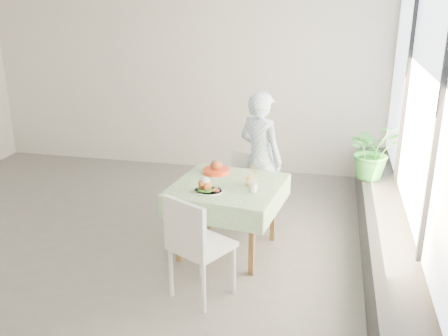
% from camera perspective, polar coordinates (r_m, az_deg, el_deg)
% --- Properties ---
extents(floor, '(6.00, 6.00, 0.00)m').
position_cam_1_polar(floor, '(5.73, -11.69, -7.58)').
color(floor, '#595754').
rests_on(floor, ground).
extents(wall_back, '(6.00, 0.02, 2.80)m').
position_cam_1_polar(wall_back, '(7.55, -4.72, 10.48)').
color(wall_back, silver).
rests_on(wall_back, ground).
extents(wall_right, '(0.02, 5.00, 2.80)m').
position_cam_1_polar(wall_right, '(4.84, 21.64, 4.17)').
color(wall_right, silver).
rests_on(wall_right, ground).
extents(window_pane, '(0.01, 4.80, 2.18)m').
position_cam_1_polar(window_pane, '(4.78, 21.65, 7.09)').
color(window_pane, '#D1E0F9').
rests_on(window_pane, ground).
extents(window_ledge, '(0.40, 4.80, 0.50)m').
position_cam_1_polar(window_ledge, '(5.21, 17.89, -7.94)').
color(window_ledge, black).
rests_on(window_ledge, ground).
extents(cafe_table, '(1.18, 1.18, 0.74)m').
position_cam_1_polar(cafe_table, '(5.12, 0.43, -4.80)').
color(cafe_table, brown).
rests_on(cafe_table, ground).
extents(chair_far, '(0.49, 0.49, 0.82)m').
position_cam_1_polar(chair_far, '(5.82, 1.76, -3.95)').
color(chair_far, white).
rests_on(chair_far, ground).
extents(chair_near, '(0.62, 0.62, 0.97)m').
position_cam_1_polar(chair_near, '(4.46, -2.65, -11.07)').
color(chair_near, white).
rests_on(chair_near, ground).
extents(diner, '(0.68, 0.61, 1.56)m').
position_cam_1_polar(diner, '(5.68, 4.17, 1.08)').
color(diner, '#89ADDC').
rests_on(diner, ground).
extents(main_dish, '(0.28, 0.28, 0.14)m').
position_cam_1_polar(main_dish, '(4.81, -2.00, -2.20)').
color(main_dish, white).
rests_on(main_dish, cafe_table).
extents(juice_cup_orange, '(0.09, 0.09, 0.26)m').
position_cam_1_polar(juice_cup_orange, '(4.96, 2.99, -1.38)').
color(juice_cup_orange, white).
rests_on(juice_cup_orange, cafe_table).
extents(juice_cup_lemonade, '(0.09, 0.09, 0.25)m').
position_cam_1_polar(juice_cup_lemonade, '(4.81, 3.32, -2.07)').
color(juice_cup_lemonade, white).
rests_on(juice_cup_lemonade, cafe_table).
extents(second_dish, '(0.28, 0.28, 0.13)m').
position_cam_1_polar(second_dish, '(5.31, -0.89, -0.15)').
color(second_dish, red).
rests_on(second_dish, cafe_table).
extents(potted_plant, '(0.77, 0.74, 0.66)m').
position_cam_1_polar(potted_plant, '(6.03, 16.63, 1.92)').
color(potted_plant, '#2A7E37').
rests_on(potted_plant, window_ledge).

